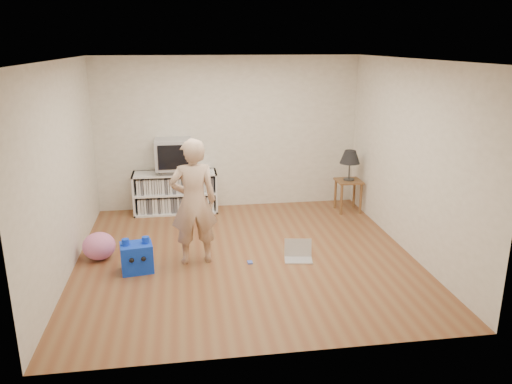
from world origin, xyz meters
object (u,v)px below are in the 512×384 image
at_px(person, 194,202).
at_px(laptop, 298,254).
at_px(media_unit, 176,192).
at_px(plush_pink, 99,246).
at_px(crt_tv, 174,154).
at_px(plush_blue, 137,257).
at_px(side_table, 348,188).
at_px(table_lamp, 350,158).
at_px(dvd_deck, 174,170).

xyz_separation_m(person, laptop, (1.37, -0.11, -0.76)).
height_order(media_unit, plush_pink, media_unit).
bearing_deg(crt_tv, plush_blue, -101.88).
bearing_deg(laptop, crt_tv, 135.85).
bearing_deg(plush_pink, side_table, 20.13).
bearing_deg(crt_tv, table_lamp, -7.13).
xyz_separation_m(crt_tv, side_table, (2.93, -0.37, -0.60)).
height_order(laptop, plush_pink, plush_pink).
height_order(dvd_deck, table_lamp, table_lamp).
xyz_separation_m(person, plush_pink, (-1.27, 0.28, -0.65)).
bearing_deg(person, dvd_deck, -88.59).
bearing_deg(side_table, table_lamp, 0.00).
height_order(media_unit, person, person).
distance_m(media_unit, laptop, 2.77).
xyz_separation_m(person, plush_blue, (-0.74, -0.18, -0.64)).
bearing_deg(crt_tv, laptop, -53.32).
distance_m(side_table, laptop, 2.27).
distance_m(dvd_deck, person, 2.11).
xyz_separation_m(side_table, plush_pink, (-3.94, -1.44, -0.23)).
bearing_deg(plush_blue, dvd_deck, 69.26).
distance_m(dvd_deck, laptop, 2.82).
bearing_deg(plush_blue, media_unit, 69.34).
bearing_deg(table_lamp, person, -147.19).
xyz_separation_m(media_unit, table_lamp, (2.93, -0.39, 0.59)).
bearing_deg(plush_pink, dvd_deck, 60.92).
distance_m(media_unit, plush_pink, 2.10).
bearing_deg(crt_tv, dvd_deck, 90.00).
bearing_deg(dvd_deck, plush_pink, -119.08).
bearing_deg(media_unit, plush_pink, -118.87).
bearing_deg(table_lamp, laptop, -125.30).
bearing_deg(person, plush_blue, 8.03).
distance_m(crt_tv, table_lamp, 2.96).
bearing_deg(plush_blue, person, 4.98).
height_order(dvd_deck, person, person).
xyz_separation_m(side_table, laptop, (-1.30, -1.83, -0.35)).
bearing_deg(table_lamp, media_unit, 172.51).
distance_m(dvd_deck, table_lamp, 2.96).
relative_size(side_table, plush_blue, 1.22).
xyz_separation_m(media_unit, dvd_deck, (-0.00, -0.02, 0.39)).
bearing_deg(person, plush_pink, -18.01).
bearing_deg(side_table, media_unit, 172.51).
distance_m(dvd_deck, crt_tv, 0.29).
distance_m(laptop, plush_pink, 2.68).
bearing_deg(laptop, dvd_deck, 135.81).
xyz_separation_m(dvd_deck, side_table, (2.93, -0.37, -0.32)).
bearing_deg(plush_blue, laptop, -6.92).
distance_m(crt_tv, plush_pink, 2.23).
relative_size(media_unit, crt_tv, 2.33).
bearing_deg(side_table, laptop, -125.30).
height_order(table_lamp, person, person).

